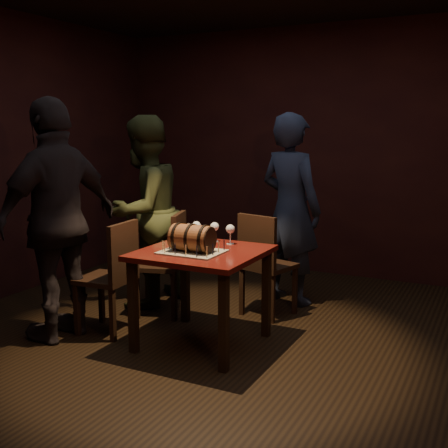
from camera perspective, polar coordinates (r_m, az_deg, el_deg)
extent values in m
plane|color=black|center=(4.49, -0.27, -12.13)|extent=(5.00, 5.00, 0.00)
cube|color=black|center=(6.49, 9.90, 7.25)|extent=(5.00, 0.04, 2.80)
cube|color=#460E0B|center=(4.30, -2.26, -2.94)|extent=(0.90, 0.90, 0.04)
cube|color=black|center=(4.29, -9.22, -8.30)|extent=(0.06, 0.06, 0.71)
cube|color=black|center=(3.91, -0.02, -9.99)|extent=(0.06, 0.06, 0.71)
cube|color=black|center=(4.89, -3.96, -5.89)|extent=(0.06, 0.06, 0.71)
cube|color=black|center=(4.56, 4.33, -7.06)|extent=(0.06, 0.06, 0.71)
cube|color=gray|center=(4.21, -3.26, -2.85)|extent=(0.45, 0.35, 0.01)
cylinder|color=brown|center=(4.19, -3.27, -1.43)|extent=(0.30, 0.20, 0.20)
cylinder|color=black|center=(4.25, -4.57, -1.30)|extent=(0.02, 0.22, 0.22)
cylinder|color=black|center=(4.19, -3.27, -1.43)|extent=(0.02, 0.22, 0.22)
cylinder|color=black|center=(4.14, -1.93, -1.57)|extent=(0.02, 0.22, 0.22)
cylinder|color=black|center=(4.27, -5.07, -1.24)|extent=(0.01, 0.19, 0.19)
cylinder|color=black|center=(4.12, -1.40, -1.62)|extent=(0.01, 0.19, 0.19)
cylinder|color=black|center=(4.28, -5.31, -1.22)|extent=(0.04, 0.02, 0.02)
sphere|color=black|center=(4.29, -5.53, -1.19)|extent=(0.03, 0.03, 0.03)
cylinder|color=#EDD48D|center=(4.16, -6.05, -2.41)|extent=(0.01, 0.01, 0.08)
cylinder|color=black|center=(4.15, -6.06, -1.80)|extent=(0.00, 0.00, 0.01)
cylinder|color=black|center=(4.11, -4.99, -2.54)|extent=(0.01, 0.01, 0.08)
cylinder|color=black|center=(4.10, -5.00, -1.92)|extent=(0.00, 0.00, 0.01)
cylinder|color=#EDD48D|center=(4.06, -3.90, -2.67)|extent=(0.01, 0.01, 0.08)
cylinder|color=black|center=(4.05, -3.91, -2.05)|extent=(0.00, 0.00, 0.01)
cylinder|color=black|center=(4.02, -2.79, -2.80)|extent=(0.01, 0.01, 0.08)
cylinder|color=black|center=(4.01, -2.79, -2.17)|extent=(0.00, 0.00, 0.01)
cylinder|color=#EDD48D|center=(4.00, -1.75, -2.85)|extent=(0.01, 0.01, 0.08)
cylinder|color=black|center=(3.99, -1.76, -2.22)|extent=(0.00, 0.00, 0.01)
cylinder|color=black|center=(4.08, -1.14, -2.60)|extent=(0.01, 0.01, 0.08)
cylinder|color=black|center=(4.07, -1.15, -1.98)|extent=(0.00, 0.00, 0.01)
cylinder|color=#EDD48D|center=(4.16, -0.56, -2.36)|extent=(0.01, 0.01, 0.08)
cylinder|color=black|center=(4.15, -0.56, -1.75)|extent=(0.00, 0.00, 0.01)
cylinder|color=black|center=(4.24, 0.01, -2.13)|extent=(0.01, 0.01, 0.08)
cylinder|color=black|center=(4.23, 0.01, -1.53)|extent=(0.00, 0.00, 0.01)
cylinder|color=#EDD48D|center=(4.28, -1.08, -2.01)|extent=(0.01, 0.01, 0.08)
cylinder|color=black|center=(4.27, -1.08, -1.42)|extent=(0.00, 0.00, 0.01)
cylinder|color=black|center=(4.32, -2.14, -1.90)|extent=(0.01, 0.01, 0.08)
cylinder|color=black|center=(4.31, -2.14, -1.31)|extent=(0.00, 0.00, 0.01)
cylinder|color=#EDD48D|center=(4.36, -3.18, -1.79)|extent=(0.01, 0.01, 0.08)
cylinder|color=black|center=(4.35, -3.19, -1.21)|extent=(0.00, 0.00, 0.01)
cylinder|color=black|center=(4.41, -4.20, -1.68)|extent=(0.01, 0.01, 0.08)
cylinder|color=black|center=(4.40, -4.21, -1.10)|extent=(0.00, 0.00, 0.01)
cylinder|color=#EDD48D|center=(4.37, -4.94, -1.79)|extent=(0.01, 0.01, 0.08)
cylinder|color=black|center=(4.36, -4.95, -1.21)|extent=(0.00, 0.00, 0.01)
cylinder|color=black|center=(4.29, -5.58, -2.01)|extent=(0.01, 0.01, 0.08)
cylinder|color=black|center=(4.28, -5.59, -1.42)|extent=(0.00, 0.00, 0.01)
cylinder|color=#EDD48D|center=(4.22, -6.23, -2.23)|extent=(0.01, 0.01, 0.08)
cylinder|color=black|center=(4.21, -6.25, -1.64)|extent=(0.00, 0.00, 0.01)
cylinder|color=silver|center=(4.66, -2.82, -1.64)|extent=(0.06, 0.06, 0.01)
cylinder|color=silver|center=(4.65, -2.82, -1.07)|extent=(0.01, 0.01, 0.09)
sphere|color=silver|center=(4.64, -2.83, -0.16)|extent=(0.07, 0.07, 0.07)
sphere|color=#591114|center=(4.64, -2.83, -0.25)|extent=(0.05, 0.05, 0.05)
cylinder|color=silver|center=(4.61, -0.96, -1.77)|extent=(0.06, 0.06, 0.01)
cylinder|color=silver|center=(4.60, -0.96, -1.19)|extent=(0.01, 0.01, 0.09)
sphere|color=silver|center=(4.58, -0.97, -0.27)|extent=(0.07, 0.07, 0.07)
cylinder|color=silver|center=(4.51, 0.64, -2.03)|extent=(0.06, 0.06, 0.01)
cylinder|color=silver|center=(4.50, 0.64, -1.44)|extent=(0.01, 0.01, 0.09)
sphere|color=silver|center=(4.48, 0.64, -0.50)|extent=(0.07, 0.07, 0.07)
sphere|color=#BF594C|center=(4.48, 0.64, -0.59)|extent=(0.05, 0.05, 0.05)
cylinder|color=silver|center=(4.56, -2.82, -0.97)|extent=(0.07, 0.07, 0.15)
cylinder|color=#9E5414|center=(4.56, -2.82, -1.18)|extent=(0.06, 0.06, 0.11)
cylinder|color=white|center=(4.55, -2.82, -0.37)|extent=(0.06, 0.06, 0.02)
cube|color=black|center=(5.06, 4.57, -4.26)|extent=(0.49, 0.49, 0.04)
cube|color=black|center=(5.16, 7.20, -6.74)|extent=(0.04, 0.04, 0.43)
cube|color=black|center=(5.35, 4.17, -6.08)|extent=(0.04, 0.04, 0.43)
cube|color=black|center=(4.89, 4.93, -7.62)|extent=(0.04, 0.04, 0.43)
cube|color=black|center=(5.09, 1.84, -6.88)|extent=(0.04, 0.04, 0.43)
cube|color=black|center=(4.86, 3.34, -1.80)|extent=(0.40, 0.14, 0.46)
cube|color=black|center=(5.09, -6.52, -4.21)|extent=(0.50, 0.50, 0.04)
cube|color=black|center=(5.35, -7.73, -6.12)|extent=(0.04, 0.04, 0.43)
cube|color=black|center=(5.04, -8.87, -7.16)|extent=(0.04, 0.04, 0.43)
cube|color=black|center=(5.27, -4.17, -6.33)|extent=(0.04, 0.04, 0.43)
cube|color=black|center=(4.95, -5.10, -7.41)|extent=(0.04, 0.04, 0.43)
cube|color=black|center=(4.99, -4.59, -1.52)|extent=(0.16, 0.39, 0.46)
cube|color=black|center=(4.72, -11.92, -5.49)|extent=(0.43, 0.43, 0.04)
cube|color=black|center=(5.01, -12.34, -7.39)|extent=(0.04, 0.04, 0.43)
cube|color=black|center=(4.75, -14.70, -8.46)|extent=(0.04, 0.04, 0.43)
cube|color=black|center=(4.83, -8.99, -7.94)|extent=(0.04, 0.04, 0.43)
cube|color=black|center=(4.56, -11.25, -9.10)|extent=(0.04, 0.04, 0.43)
cube|color=black|center=(4.56, -10.17, -2.73)|extent=(0.07, 0.40, 0.46)
imported|color=#1C2338|center=(5.36, 6.77, 1.49)|extent=(0.76, 0.62, 1.81)
imported|color=#31381C|center=(5.32, -8.14, 1.25)|extent=(0.77, 0.94, 1.79)
imported|color=black|center=(4.59, -16.49, 0.36)|extent=(0.61, 1.17, 1.91)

